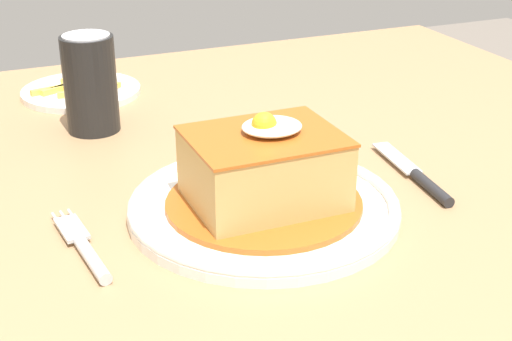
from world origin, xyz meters
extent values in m
cube|color=#A87F56|center=(0.00, 0.00, 0.72)|extent=(1.17, 1.02, 0.04)
cylinder|color=#A87F56|center=(0.51, 0.43, 0.35)|extent=(0.07, 0.07, 0.70)
cylinder|color=white|center=(-0.01, -0.09, 0.75)|extent=(0.27, 0.27, 0.01)
torus|color=white|center=(-0.01, -0.09, 0.75)|extent=(0.27, 0.27, 0.01)
cylinder|color=#B75B1E|center=(-0.01, -0.09, 0.75)|extent=(0.20, 0.20, 0.01)
cube|color=tan|center=(-0.01, -0.09, 0.79)|extent=(0.14, 0.11, 0.07)
cube|color=#B75B1E|center=(-0.01, -0.09, 0.83)|extent=(0.15, 0.12, 0.00)
ellipsoid|color=white|center=(0.00, -0.09, 0.83)|extent=(0.06, 0.05, 0.01)
sphere|color=yellow|center=(-0.01, -0.09, 0.84)|extent=(0.02, 0.02, 0.02)
cylinder|color=silver|center=(-0.19, -0.12, 0.75)|extent=(0.02, 0.08, 0.01)
cube|color=silver|center=(-0.19, -0.06, 0.75)|extent=(0.03, 0.05, 0.00)
cylinder|color=silver|center=(-0.19, -0.03, 0.75)|extent=(0.01, 0.03, 0.00)
cylinder|color=silver|center=(-0.20, -0.03, 0.75)|extent=(0.01, 0.03, 0.00)
cylinder|color=silver|center=(-0.20, -0.04, 0.75)|extent=(0.01, 0.03, 0.00)
cylinder|color=#262628|center=(0.17, -0.12, 0.75)|extent=(0.02, 0.08, 0.01)
cube|color=silver|center=(0.18, -0.04, 0.75)|extent=(0.03, 0.09, 0.00)
cylinder|color=black|center=(-0.12, 0.20, 0.80)|extent=(0.07, 0.07, 0.12)
cylinder|color=silver|center=(-0.12, 0.20, 0.86)|extent=(0.06, 0.06, 0.00)
cylinder|color=white|center=(-0.10, 0.35, 0.74)|extent=(0.17, 0.17, 0.01)
cube|color=#EAC64C|center=(-0.07, 0.33, 0.75)|extent=(0.04, 0.05, 0.01)
cube|color=#EAC64C|center=(-0.07, 0.35, 0.75)|extent=(0.04, 0.04, 0.01)
cube|color=#EAC64C|center=(-0.08, 0.37, 0.75)|extent=(0.06, 0.03, 0.01)
cube|color=#EAC64C|center=(-0.13, 0.35, 0.75)|extent=(0.06, 0.04, 0.01)
cube|color=#EAC64C|center=(-0.12, 0.32, 0.75)|extent=(0.03, 0.05, 0.01)
cube|color=#EAC64C|center=(-0.12, 0.32, 0.75)|extent=(0.05, 0.01, 0.01)
cube|color=#EAC64C|center=(-0.10, 0.37, 0.75)|extent=(0.05, 0.02, 0.01)
cube|color=#EAC64C|center=(-0.10, 0.35, 0.75)|extent=(0.03, 0.05, 0.01)
cube|color=#EAC64C|center=(-0.15, 0.35, 0.75)|extent=(0.06, 0.02, 0.01)
camera|label=1|loc=(-0.28, -0.71, 1.10)|focal=53.22mm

